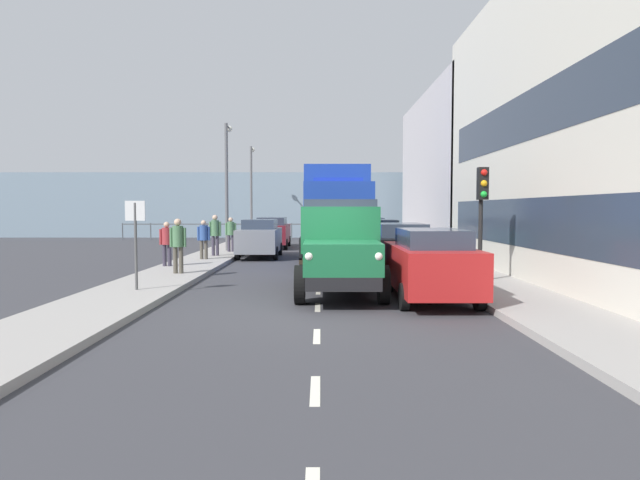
% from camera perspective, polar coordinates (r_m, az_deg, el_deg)
% --- Properties ---
extents(ground_plane, '(80.00, 80.00, 0.00)m').
position_cam_1_polar(ground_plane, '(20.71, -0.12, -2.82)').
color(ground_plane, '#38383D').
extents(sidewalk_left, '(2.23, 37.27, 0.15)m').
position_cam_1_polar(sidewalk_left, '(21.22, 12.82, -2.55)').
color(sidewalk_left, '#9E9993').
rests_on(sidewalk_left, ground_plane).
extents(sidewalk_right, '(2.23, 37.27, 0.15)m').
position_cam_1_polar(sidewalk_right, '(21.25, -13.04, -2.55)').
color(sidewalk_right, '#9E9993').
rests_on(sidewalk_right, ground_plane).
extents(road_centreline_markings, '(0.12, 34.01, 0.01)m').
position_cam_1_polar(road_centreline_markings, '(20.72, -0.12, -2.81)').
color(road_centreline_markings, silver).
rests_on(road_centreline_markings, ground_plane).
extents(building_far_block, '(7.17, 14.66, 8.68)m').
position_cam_1_polar(building_far_block, '(32.80, 16.81, 6.87)').
color(building_far_block, '#B7B2B7').
rests_on(building_far_block, ground_plane).
extents(sea_horizon, '(80.00, 0.80, 5.00)m').
position_cam_1_polar(sea_horizon, '(42.23, -0.02, 3.67)').
color(sea_horizon, gray).
rests_on(sea_horizon, ground_plane).
extents(seawall_railing, '(28.08, 0.08, 1.20)m').
position_cam_1_polar(seawall_railing, '(38.65, -0.03, 1.36)').
color(seawall_railing, '#4C5156').
rests_on(seawall_railing, ground_plane).
extents(truck_vintage_green, '(2.17, 5.64, 2.43)m').
position_cam_1_polar(truck_vintage_green, '(13.85, 2.07, -0.95)').
color(truck_vintage_green, black).
rests_on(truck_vintage_green, ground_plane).
extents(lorry_cargo_blue, '(2.58, 8.20, 3.87)m').
position_cam_1_polar(lorry_cargo_blue, '(22.25, 1.67, 2.95)').
color(lorry_cargo_blue, '#193899').
rests_on(lorry_cargo_blue, ground_plane).
extents(car_red_kerbside_near, '(1.81, 4.20, 1.72)m').
position_cam_1_polar(car_red_kerbside_near, '(13.28, 11.44, -2.42)').
color(car_red_kerbside_near, '#B21E1E').
rests_on(car_red_kerbside_near, ground_plane).
extents(car_black_kerbside_1, '(1.90, 4.44, 1.72)m').
position_cam_1_polar(car_black_kerbside_1, '(18.35, 8.26, -0.83)').
color(car_black_kerbside_1, black).
rests_on(car_black_kerbside_1, ground_plane).
extents(car_teal_kerbside_2, '(1.83, 4.25, 1.72)m').
position_cam_1_polar(car_teal_kerbside_2, '(24.61, 6.17, 0.21)').
color(car_teal_kerbside_2, '#1E6670').
rests_on(car_teal_kerbside_2, ground_plane).
extents(car_white_kerbside_3, '(1.89, 4.43, 1.72)m').
position_cam_1_polar(car_white_kerbside_3, '(30.03, 5.06, 0.77)').
color(car_white_kerbside_3, white).
rests_on(car_white_kerbside_3, ground_plane).
extents(car_grey_oppositeside_0, '(1.82, 4.08, 1.72)m').
position_cam_1_polar(car_grey_oppositeside_0, '(24.77, -6.30, 0.23)').
color(car_grey_oppositeside_0, slate).
rests_on(car_grey_oppositeside_0, ground_plane).
extents(car_maroon_oppositeside_1, '(1.92, 4.63, 1.72)m').
position_cam_1_polar(car_maroon_oppositeside_1, '(30.98, -5.02, 0.85)').
color(car_maroon_oppositeside_1, maroon).
rests_on(car_maroon_oppositeside_1, ground_plane).
extents(pedestrian_near_railing, '(0.53, 0.34, 1.74)m').
position_cam_1_polar(pedestrian_near_railing, '(17.86, -14.62, -0.12)').
color(pedestrian_near_railing, '#4C473D').
rests_on(pedestrian_near_railing, sidewalk_right).
extents(pedestrian_couple_b, '(0.53, 0.34, 1.59)m').
position_cam_1_polar(pedestrian_couple_b, '(20.26, -15.71, -0.02)').
color(pedestrian_couple_b, '#383342').
rests_on(pedestrian_couple_b, sidewalk_right).
extents(pedestrian_strolling, '(0.53, 0.34, 1.59)m').
position_cam_1_polar(pedestrian_strolling, '(22.73, -12.06, 0.37)').
color(pedestrian_strolling, '#4C473D').
rests_on(pedestrian_strolling, sidewalk_right).
extents(pedestrian_by_lamp, '(0.53, 0.34, 1.79)m').
position_cam_1_polar(pedestrian_by_lamp, '(24.31, -10.90, 0.87)').
color(pedestrian_by_lamp, '#383342').
rests_on(pedestrian_by_lamp, sidewalk_right).
extents(pedestrian_in_dark_coat, '(0.53, 0.34, 1.64)m').
position_cam_1_polar(pedestrian_in_dark_coat, '(26.48, -9.30, 0.88)').
color(pedestrian_in_dark_coat, '#383342').
rests_on(pedestrian_in_dark_coat, sidewalk_right).
extents(traffic_light_near, '(0.28, 0.41, 3.20)m').
position_cam_1_polar(traffic_light_near, '(15.92, 16.57, 4.13)').
color(traffic_light_near, black).
rests_on(traffic_light_near, sidewalk_left).
extents(lamp_post_promenade, '(0.32, 1.14, 6.24)m').
position_cam_1_polar(lamp_post_promenade, '(27.47, -9.68, 6.74)').
color(lamp_post_promenade, '#59595B').
rests_on(lamp_post_promenade, sidewalk_right).
extents(lamp_post_far, '(0.32, 1.14, 6.41)m').
position_cam_1_polar(lamp_post_far, '(38.74, -7.17, 5.86)').
color(lamp_post_far, '#59595B').
rests_on(lamp_post_far, sidewalk_right).
extents(street_sign, '(0.50, 0.07, 2.25)m').
position_cam_1_polar(street_sign, '(14.51, -18.71, 1.07)').
color(street_sign, '#4C4C4C').
rests_on(street_sign, sidewalk_right).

